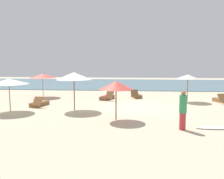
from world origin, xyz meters
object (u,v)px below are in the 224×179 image
at_px(umbrella_2, 74,76).
at_px(person_0, 183,110).
at_px(umbrella_3, 116,85).
at_px(lounger_2, 107,97).
at_px(lounger_1, 223,100).
at_px(umbrella_5, 43,76).
at_px(umbrella_1, 188,77).
at_px(lounger_0, 39,104).
at_px(lounger_3, 136,96).
at_px(surfboard, 220,128).
at_px(umbrella_0, 9,81).

height_order(umbrella_2, person_0, umbrella_2).
bearing_deg(person_0, umbrella_3, 152.44).
bearing_deg(lounger_2, lounger_1, -5.21).
distance_m(umbrella_3, lounger_1, 9.58).
height_order(umbrella_2, umbrella_5, umbrella_2).
height_order(umbrella_1, umbrella_5, umbrella_1).
height_order(umbrella_5, lounger_1, umbrella_5).
bearing_deg(umbrella_1, umbrella_5, 173.32).
relative_size(umbrella_2, lounger_2, 1.33).
xyz_separation_m(umbrella_2, lounger_0, (-2.70, 1.18, -1.94)).
relative_size(lounger_0, lounger_3, 1.01).
bearing_deg(lounger_1, surfboard, -110.47).
bearing_deg(person_0, umbrella_0, 161.91).
height_order(umbrella_1, person_0, umbrella_1).
bearing_deg(lounger_1, umbrella_3, -141.51).
relative_size(lounger_0, lounger_2, 1.00).
bearing_deg(umbrella_5, surfboard, -37.48).
relative_size(umbrella_1, person_0, 1.17).
bearing_deg(umbrella_0, lounger_0, 61.65).
relative_size(lounger_1, person_0, 1.02).
distance_m(umbrella_5, lounger_2, 5.87).
bearing_deg(umbrella_5, umbrella_0, -87.55).
relative_size(umbrella_1, surfboard, 0.91).
relative_size(umbrella_5, person_0, 1.27).
distance_m(umbrella_3, lounger_0, 6.62).
distance_m(lounger_0, lounger_2, 5.35).
bearing_deg(lounger_0, lounger_2, 36.98).
bearing_deg(umbrella_3, lounger_1, 38.49).
height_order(umbrella_0, umbrella_3, umbrella_3).
height_order(umbrella_3, lounger_0, umbrella_3).
relative_size(lounger_0, lounger_1, 1.00).
bearing_deg(lounger_0, umbrella_5, 107.42).
bearing_deg(surfboard, person_0, -168.27).
relative_size(umbrella_2, lounger_3, 1.34).
xyz_separation_m(lounger_3, surfboard, (3.59, -9.05, -0.14)).
bearing_deg(lounger_0, umbrella_1, 14.92).
bearing_deg(umbrella_3, umbrella_2, 140.32).
height_order(umbrella_3, lounger_3, umbrella_3).
relative_size(umbrella_0, lounger_2, 1.30).
xyz_separation_m(umbrella_1, lounger_3, (-3.78, 1.63, -1.69)).
xyz_separation_m(umbrella_5, surfboard, (11.46, -8.79, -1.77)).
height_order(umbrella_2, surfboard, umbrella_2).
xyz_separation_m(lounger_0, surfboard, (10.16, -4.66, -0.14)).
relative_size(umbrella_0, lounger_1, 1.29).
xyz_separation_m(lounger_0, lounger_3, (6.57, 4.39, 0.00)).
bearing_deg(umbrella_2, surfboard, -25.00).
distance_m(umbrella_2, lounger_2, 5.06).
bearing_deg(lounger_2, lounger_3, 26.92).
height_order(umbrella_0, umbrella_1, umbrella_1).
height_order(lounger_2, lounger_3, lounger_3).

